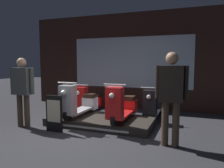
{
  "coord_description": "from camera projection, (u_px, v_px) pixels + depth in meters",
  "views": [
    {
      "loc": [
        2.04,
        -3.66,
        1.55
      ],
      "look_at": [
        -0.04,
        1.85,
        0.96
      ],
      "focal_mm": 35.0,
      "sensor_mm": 36.0,
      "label": 1
    }
  ],
  "objects": [
    {
      "name": "ground_plane",
      "position": [
        81.0,
        142.0,
        4.27
      ],
      "size": [
        30.0,
        30.0,
        0.0
      ],
      "primitive_type": "plane",
      "color": "#2D2D33"
    },
    {
      "name": "shop_wall_back",
      "position": [
        130.0,
        61.0,
        7.38
      ],
      "size": [
        7.4,
        0.09,
        3.2
      ],
      "color": "#331E19",
      "rests_on": "ground_plane"
    },
    {
      "name": "display_platform",
      "position": [
        101.0,
        121.0,
        5.44
      ],
      "size": [
        2.58,
        1.21,
        0.19
      ],
      "color": "#2D2823",
      "rests_on": "ground_plane"
    },
    {
      "name": "scooter_display_left",
      "position": [
        78.0,
        103.0,
        5.53
      ],
      "size": [
        0.5,
        1.55,
        0.91
      ],
      "color": "black",
      "rests_on": "display_platform"
    },
    {
      "name": "scooter_display_right",
      "position": [
        122.0,
        106.0,
        5.12
      ],
      "size": [
        0.5,
        1.55,
        0.91
      ],
      "color": "black",
      "rests_on": "display_platform"
    },
    {
      "name": "scooter_backrow_0",
      "position": [
        89.0,
        101.0,
        6.84
      ],
      "size": [
        0.5,
        1.55,
        0.91
      ],
      "color": "black",
      "rests_on": "ground_plane"
    },
    {
      "name": "scooter_backrow_1",
      "position": [
        119.0,
        103.0,
        6.49
      ],
      "size": [
        0.5,
        1.55,
        0.91
      ],
      "color": "black",
      "rests_on": "ground_plane"
    },
    {
      "name": "scooter_backrow_2",
      "position": [
        153.0,
        106.0,
        6.13
      ],
      "size": [
        0.5,
        1.55,
        0.91
      ],
      "color": "black",
      "rests_on": "ground_plane"
    },
    {
      "name": "person_left_browsing",
      "position": [
        22.0,
        86.0,
        5.17
      ],
      "size": [
        0.63,
        0.26,
        1.66
      ],
      "color": "#473828",
      "rests_on": "ground_plane"
    },
    {
      "name": "person_right_browsing",
      "position": [
        171.0,
        91.0,
        3.96
      ],
      "size": [
        0.58,
        0.24,
        1.73
      ],
      "color": "#473828",
      "rests_on": "ground_plane"
    },
    {
      "name": "price_sign_board",
      "position": [
        54.0,
        113.0,
        4.86
      ],
      "size": [
        0.41,
        0.04,
        0.82
      ],
      "color": "black",
      "rests_on": "ground_plane"
    }
  ]
}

